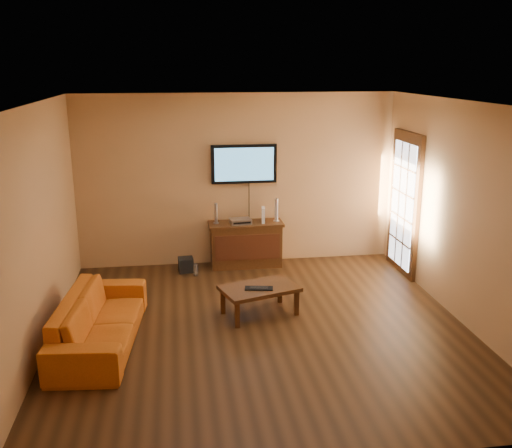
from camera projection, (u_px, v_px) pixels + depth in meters
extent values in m
plane|color=black|center=(261.00, 328.00, 6.97)|extent=(5.00, 5.00, 0.00)
plane|color=tan|center=(237.00, 180.00, 8.98)|extent=(5.00, 0.00, 5.00)
plane|color=tan|center=(37.00, 231.00, 6.25)|extent=(0.00, 5.00, 5.00)
plane|color=tan|center=(464.00, 214.00, 6.95)|extent=(0.00, 5.00, 5.00)
plane|color=white|center=(262.00, 103.00, 6.24)|extent=(5.00, 5.00, 0.00)
cube|color=#3B1F0D|center=(404.00, 205.00, 8.64)|extent=(0.06, 1.02, 2.22)
cube|color=white|center=(402.00, 205.00, 8.64)|extent=(0.01, 0.79, 1.89)
cube|color=#3B1F0D|center=(246.00, 245.00, 9.06)|extent=(1.10, 0.41, 0.67)
cube|color=black|center=(248.00, 247.00, 8.84)|extent=(1.01, 0.02, 0.40)
cube|color=#3B1F0D|center=(246.00, 224.00, 8.96)|extent=(1.17, 0.45, 0.04)
cube|color=black|center=(244.00, 164.00, 8.88)|extent=(1.03, 0.07, 0.61)
cube|color=#478DB9|center=(244.00, 164.00, 8.85)|extent=(0.92, 0.01, 0.52)
cube|color=#3B1F0D|center=(260.00, 289.00, 7.27)|extent=(1.08, 0.84, 0.05)
cube|color=#3B1F0D|center=(237.00, 315.00, 6.95)|extent=(0.06, 0.06, 0.33)
cube|color=#3B1F0D|center=(296.00, 303.00, 7.30)|extent=(0.06, 0.06, 0.33)
cube|color=#3B1F0D|center=(223.00, 302.00, 7.34)|extent=(0.06, 0.06, 0.33)
cube|color=#3B1F0D|center=(280.00, 291.00, 7.69)|extent=(0.06, 0.06, 0.33)
imported|color=#C15C15|center=(99.00, 312.00, 6.48)|extent=(0.78, 2.05, 0.78)
cylinder|color=silver|center=(216.00, 223.00, 8.90)|extent=(0.09, 0.09, 0.01)
cylinder|color=silver|center=(216.00, 213.00, 8.86)|extent=(0.05, 0.05, 0.31)
cylinder|color=silver|center=(276.00, 221.00, 9.03)|extent=(0.10, 0.10, 0.02)
cylinder|color=silver|center=(276.00, 210.00, 8.98)|extent=(0.06, 0.06, 0.35)
cube|color=silver|center=(240.00, 221.00, 8.90)|extent=(0.35, 0.27, 0.07)
cube|color=white|center=(263.00, 215.00, 8.92)|extent=(0.07, 0.18, 0.25)
cube|color=black|center=(186.00, 265.00, 8.84)|extent=(0.24, 0.24, 0.22)
cylinder|color=white|center=(196.00, 270.00, 8.68)|extent=(0.07, 0.07, 0.18)
sphere|color=white|center=(195.00, 264.00, 8.65)|extent=(0.04, 0.04, 0.04)
cube|color=black|center=(259.00, 288.00, 7.19)|extent=(0.37, 0.19, 0.02)
cube|color=black|center=(259.00, 288.00, 7.18)|extent=(0.24, 0.13, 0.01)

